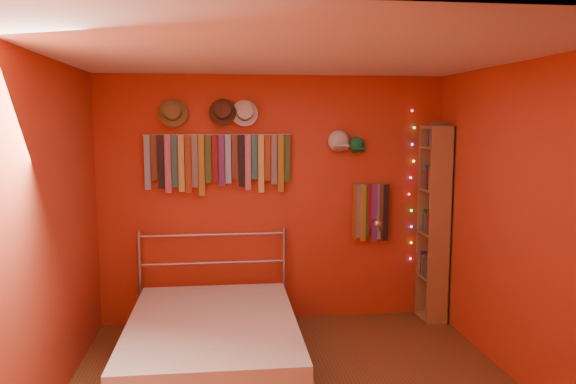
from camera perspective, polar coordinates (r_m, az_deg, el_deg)
name	(u,v)px	position (r m, az deg, el deg)	size (l,w,h in m)	color
back_wall	(274,200)	(5.70, -1.42, -0.79)	(3.50, 0.02, 2.50)	#A31B1A
right_wall	(530,228)	(4.58, 23.35, -3.40)	(0.02, 3.50, 2.50)	#A31B1A
left_wall	(41,241)	(4.13, -23.83, -4.53)	(0.02, 3.50, 2.50)	#A31B1A
ceiling	(299,54)	(3.94, 1.10, 13.83)	(3.50, 3.50, 0.02)	white
tie_rack	(218,160)	(5.57, -7.17, 3.26)	(1.45, 0.03, 0.60)	#A8A8AD
small_tie_rack	(371,210)	(5.84, 8.39, -1.85)	(0.40, 0.03, 0.61)	#A8A8AD
fedora_olive	(173,112)	(5.54, -11.64, 7.96)	(0.28, 0.15, 0.27)	brown
fedora_brown	(223,111)	(5.53, -6.66, 8.13)	(0.27, 0.15, 0.26)	#412917
fedora_white	(245,112)	(5.54, -4.40, 8.07)	(0.26, 0.14, 0.26)	silver
cap_white	(339,141)	(5.70, 5.16, 5.16)	(0.20, 0.25, 0.20)	silver
cap_green	(357,145)	(5.74, 6.98, 4.78)	(0.17, 0.21, 0.17)	#1C7E44
fairy_lights	(412,186)	(5.96, 12.45, 0.60)	(0.06, 0.02, 1.57)	#FF3333
reading_lamp	(376,223)	(5.68, 8.97, -3.11)	(0.08, 0.33, 0.10)	#A8A8AD
bookshelf	(438,222)	(5.93, 14.98, -3.01)	(0.25, 0.34, 2.00)	olive
bed	(213,342)	(4.86, -7.67, -14.85)	(1.49, 2.03, 0.98)	#A8A8AD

